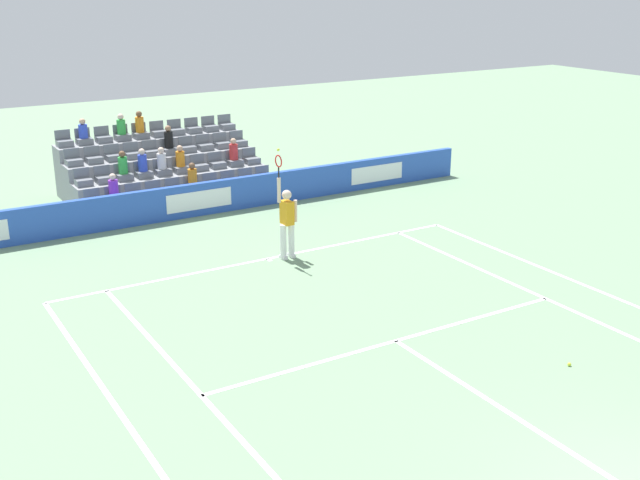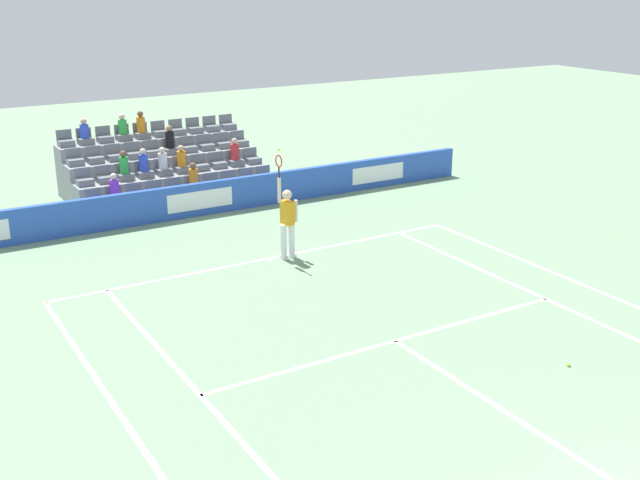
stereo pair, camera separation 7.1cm
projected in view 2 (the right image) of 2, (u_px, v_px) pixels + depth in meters
name	position (u px, v px, depth m)	size (l,w,h in m)	color
line_baseline	(267.00, 259.00, 19.96)	(10.97, 0.10, 0.01)	white
line_service	(395.00, 341.00, 15.49)	(8.23, 0.10, 0.01)	white
line_centre_service	(511.00, 415.00, 12.89)	(0.10, 6.40, 0.01)	white
line_singles_sideline_left	(211.00, 407.00, 13.13)	(0.10, 11.89, 0.01)	white
line_singles_sideline_right	(561.00, 306.00, 17.12)	(0.10, 11.89, 0.01)	white
line_doubles_sideline_left	(131.00, 430.00, 12.46)	(0.10, 11.89, 0.01)	white
line_doubles_sideline_right	(604.00, 294.00, 17.78)	(0.10, 11.89, 0.01)	white
line_centre_mark	(269.00, 260.00, 19.88)	(0.10, 0.20, 0.01)	white
sponsor_barrier	(199.00, 199.00, 23.41)	(19.23, 0.22, 0.99)	blue
tennis_player	(287.00, 221.00, 19.71)	(0.53, 0.37, 2.85)	white
stadium_stand	(164.00, 173.00, 25.73)	(6.20, 3.80, 2.58)	gray
loose_tennis_ball	(569.00, 365.00, 14.48)	(0.07, 0.07, 0.07)	#D1E533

